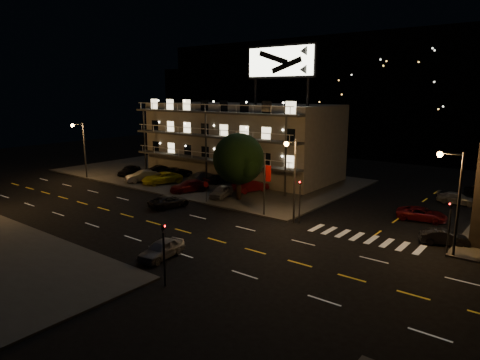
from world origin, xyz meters
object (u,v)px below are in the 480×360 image
Objects in this scene: road_car_west at (169,201)px; road_car_east at (161,249)px; lot_car_2 at (162,178)px; side_car_0 at (444,237)px; lot_car_7 at (204,176)px; lot_car_4 at (221,192)px; tree at (238,160)px.

road_car_east is at bearing 146.70° from road_car_west.
side_car_0 is (35.57, -1.46, -0.29)m from lot_car_2.
side_car_0 is at bearing 174.46° from lot_car_7.
road_car_west is (-1.98, -6.35, -0.20)m from lot_car_4.
lot_car_7 is 1.13× the size of road_car_east.
lot_car_7 is at bearing 153.59° from tree.
lot_car_7 is 27.34m from road_car_east.
tree is at bearing 158.63° from lot_car_7.
side_car_0 is at bearing 37.82° from road_car_east.
road_car_west is (-26.28, -5.84, 0.02)m from side_car_0.
tree is at bearing -108.77° from road_car_west.
road_car_west is (5.84, -11.84, -0.19)m from lot_car_7.
tree is 13.90m from lot_car_2.
side_car_0 is (22.20, -1.07, -4.05)m from tree.
tree is 22.59m from side_car_0.
tree is at bearing 102.40° from road_car_east.
road_car_west reaches higher than side_car_0.
road_car_east is at bearing 112.78° from side_car_0.
tree is at bearing 64.89° from side_car_0.
road_car_east is at bearing -70.30° from tree.
lot_car_2 reaches higher than lot_car_4.
lot_car_7 is 13.20m from road_car_west.
tree reaches higher than side_car_0.
side_car_0 is at bearing -155.68° from road_car_west.
lot_car_2 is 35.60m from side_car_0.
road_car_west is at bearing -17.69° from lot_car_2.
side_car_0 is at bearing -15.68° from lot_car_4.
road_car_east is at bearing -21.51° from lot_car_2.
lot_car_4 is at bearing 66.46° from side_car_0.
lot_car_2 is at bearing 57.84° from lot_car_7.
lot_car_4 is 0.88× the size of road_car_west.
lot_car_4 is 0.98× the size of road_car_east.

